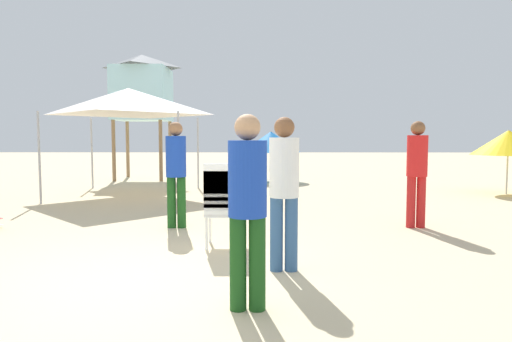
{
  "coord_description": "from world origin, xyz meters",
  "views": [
    {
      "loc": [
        1.48,
        -4.21,
        1.44
      ],
      "look_at": [
        1.43,
        2.38,
        0.95
      ],
      "focal_mm": 31.25,
      "sensor_mm": 36.0,
      "label": 1
    }
  ],
  "objects_px": {
    "popup_canopy": "(128,102)",
    "beach_umbrella_left": "(508,142)",
    "lifeguard_tower": "(142,88)",
    "beach_umbrella_mid": "(271,142)",
    "lifeguard_near_right": "(284,183)",
    "lifeguard_near_left": "(417,167)",
    "stacked_plastic_chairs": "(223,199)",
    "lifeguard_far_right": "(176,167)",
    "lifeguard_near_center": "(248,199)"
  },
  "relations": [
    {
      "from": "popup_canopy",
      "to": "beach_umbrella_left",
      "type": "bearing_deg",
      "value": 1.58
    },
    {
      "from": "lifeguard_tower",
      "to": "beach_umbrella_mid",
      "type": "height_order",
      "value": "lifeguard_tower"
    },
    {
      "from": "lifeguard_near_right",
      "to": "popup_canopy",
      "type": "bearing_deg",
      "value": 118.94
    },
    {
      "from": "lifeguard_near_right",
      "to": "beach_umbrella_mid",
      "type": "height_order",
      "value": "lifeguard_near_right"
    },
    {
      "from": "lifeguard_near_left",
      "to": "beach_umbrella_mid",
      "type": "distance_m",
      "value": 7.93
    },
    {
      "from": "stacked_plastic_chairs",
      "to": "beach_umbrella_left",
      "type": "xyz_separation_m",
      "value": [
        6.8,
        5.65,
        0.67
      ]
    },
    {
      "from": "lifeguard_near_right",
      "to": "lifeguard_tower",
      "type": "height_order",
      "value": "lifeguard_tower"
    },
    {
      "from": "lifeguard_near_left",
      "to": "lifeguard_tower",
      "type": "bearing_deg",
      "value": 128.03
    },
    {
      "from": "stacked_plastic_chairs",
      "to": "lifeguard_far_right",
      "type": "bearing_deg",
      "value": 123.07
    },
    {
      "from": "beach_umbrella_left",
      "to": "beach_umbrella_mid",
      "type": "relative_size",
      "value": 0.93
    },
    {
      "from": "lifeguard_near_left",
      "to": "lifeguard_near_right",
      "type": "relative_size",
      "value": 1.03
    },
    {
      "from": "stacked_plastic_chairs",
      "to": "beach_umbrella_left",
      "type": "height_order",
      "value": "beach_umbrella_left"
    },
    {
      "from": "lifeguard_near_left",
      "to": "lifeguard_tower",
      "type": "xyz_separation_m",
      "value": [
        -6.55,
        8.38,
        2.18
      ]
    },
    {
      "from": "lifeguard_near_right",
      "to": "lifeguard_near_left",
      "type": "bearing_deg",
      "value": 46.29
    },
    {
      "from": "lifeguard_far_right",
      "to": "lifeguard_tower",
      "type": "relative_size",
      "value": 0.39
    },
    {
      "from": "stacked_plastic_chairs",
      "to": "lifeguard_tower",
      "type": "height_order",
      "value": "lifeguard_tower"
    },
    {
      "from": "popup_canopy",
      "to": "lifeguard_near_right",
      "type": "bearing_deg",
      "value": -61.06
    },
    {
      "from": "lifeguard_far_right",
      "to": "popup_canopy",
      "type": "xyz_separation_m",
      "value": [
        -1.93,
        4.07,
        1.36
      ]
    },
    {
      "from": "lifeguard_near_center",
      "to": "lifeguard_tower",
      "type": "distance_m",
      "value": 12.67
    },
    {
      "from": "lifeguard_near_center",
      "to": "beach_umbrella_mid",
      "type": "xyz_separation_m",
      "value": [
        0.48,
        11.09,
        0.38
      ]
    },
    {
      "from": "lifeguard_tower",
      "to": "stacked_plastic_chairs",
      "type": "bearing_deg",
      "value": -69.83
    },
    {
      "from": "lifeguard_far_right",
      "to": "stacked_plastic_chairs",
      "type": "bearing_deg",
      "value": -56.93
    },
    {
      "from": "lifeguard_far_right",
      "to": "popup_canopy",
      "type": "bearing_deg",
      "value": 115.44
    },
    {
      "from": "stacked_plastic_chairs",
      "to": "beach_umbrella_mid",
      "type": "height_order",
      "value": "beach_umbrella_mid"
    },
    {
      "from": "lifeguard_near_center",
      "to": "popup_canopy",
      "type": "relative_size",
      "value": 0.53
    },
    {
      "from": "beach_umbrella_left",
      "to": "beach_umbrella_mid",
      "type": "height_order",
      "value": "beach_umbrella_mid"
    },
    {
      "from": "beach_umbrella_mid",
      "to": "lifeguard_near_right",
      "type": "bearing_deg",
      "value": -90.66
    },
    {
      "from": "lifeguard_near_center",
      "to": "lifeguard_far_right",
      "type": "distance_m",
      "value": 3.63
    },
    {
      "from": "beach_umbrella_left",
      "to": "stacked_plastic_chairs",
      "type": "bearing_deg",
      "value": -140.28
    },
    {
      "from": "lifeguard_near_center",
      "to": "lifeguard_tower",
      "type": "bearing_deg",
      "value": 108.45
    },
    {
      "from": "lifeguard_near_center",
      "to": "lifeguard_far_right",
      "type": "height_order",
      "value": "lifeguard_far_right"
    },
    {
      "from": "lifeguard_far_right",
      "to": "beach_umbrella_mid",
      "type": "height_order",
      "value": "lifeguard_far_right"
    },
    {
      "from": "lifeguard_near_left",
      "to": "lifeguard_tower",
      "type": "relative_size",
      "value": 0.4
    },
    {
      "from": "lifeguard_near_right",
      "to": "lifeguard_far_right",
      "type": "height_order",
      "value": "lifeguard_far_right"
    },
    {
      "from": "popup_canopy",
      "to": "beach_umbrella_left",
      "type": "height_order",
      "value": "popup_canopy"
    },
    {
      "from": "lifeguard_near_center",
      "to": "lifeguard_near_right",
      "type": "distance_m",
      "value": 1.16
    },
    {
      "from": "lifeguard_far_right",
      "to": "beach_umbrella_mid",
      "type": "distance_m",
      "value": 7.87
    },
    {
      "from": "popup_canopy",
      "to": "lifeguard_tower",
      "type": "height_order",
      "value": "lifeguard_tower"
    },
    {
      "from": "lifeguard_near_center",
      "to": "popup_canopy",
      "type": "xyz_separation_m",
      "value": [
        -3.16,
        7.48,
        1.4
      ]
    },
    {
      "from": "lifeguard_near_left",
      "to": "lifeguard_near_right",
      "type": "bearing_deg",
      "value": -133.71
    },
    {
      "from": "popup_canopy",
      "to": "beach_umbrella_mid",
      "type": "relative_size",
      "value": 1.58
    },
    {
      "from": "lifeguard_far_right",
      "to": "beach_umbrella_mid",
      "type": "bearing_deg",
      "value": 77.46
    },
    {
      "from": "lifeguard_near_center",
      "to": "beach_umbrella_left",
      "type": "height_order",
      "value": "beach_umbrella_left"
    },
    {
      "from": "stacked_plastic_chairs",
      "to": "beach_umbrella_mid",
      "type": "xyz_separation_m",
      "value": [
        0.85,
        8.99,
        0.66
      ]
    },
    {
      "from": "lifeguard_near_left",
      "to": "beach_umbrella_mid",
      "type": "height_order",
      "value": "lifeguard_near_left"
    },
    {
      "from": "stacked_plastic_chairs",
      "to": "lifeguard_far_right",
      "type": "height_order",
      "value": "lifeguard_far_right"
    },
    {
      "from": "lifeguard_near_left",
      "to": "beach_umbrella_mid",
      "type": "xyz_separation_m",
      "value": [
        -2.13,
        7.63,
        0.33
      ]
    },
    {
      "from": "stacked_plastic_chairs",
      "to": "lifeguard_far_right",
      "type": "relative_size",
      "value": 0.66
    },
    {
      "from": "stacked_plastic_chairs",
      "to": "lifeguard_near_left",
      "type": "relative_size",
      "value": 0.65
    },
    {
      "from": "lifeguard_far_right",
      "to": "lifeguard_near_right",
      "type": "bearing_deg",
      "value": -55.46
    }
  ]
}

